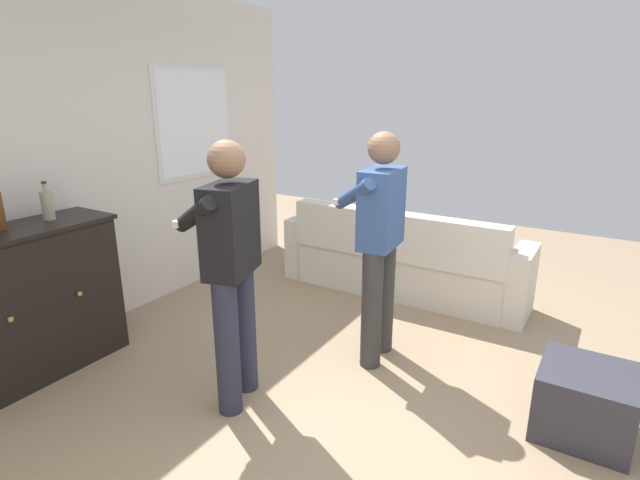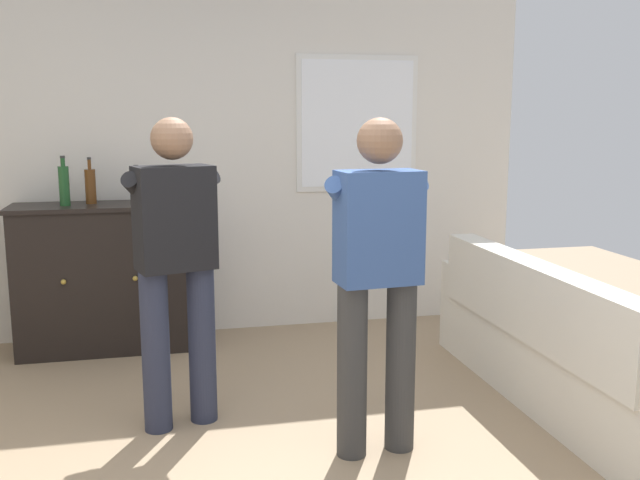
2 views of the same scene
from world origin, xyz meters
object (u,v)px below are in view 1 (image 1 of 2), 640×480
bottle_liquor_amber (47,204)px  ottoman (584,402)px  sideboard_cabinet (28,303)px  person_standing_left (230,264)px  couch (399,262)px  person_standing_right (379,238)px

bottle_liquor_amber → ottoman: size_ratio=0.53×
sideboard_cabinet → person_standing_left: size_ratio=0.73×
ottoman → person_standing_left: bearing=112.3°
bottle_liquor_amber → ottoman: 3.70m
couch → sideboard_cabinet: bearing=148.2°
sideboard_cabinet → person_standing_left: 1.56m
ottoman → person_standing_left: person_standing_left is taller
person_standing_right → couch: bearing=14.8°
bottle_liquor_amber → person_standing_left: (0.23, -1.46, -0.24)m
sideboard_cabinet → ottoman: size_ratio=2.38×
sideboard_cabinet → person_standing_right: person_standing_right is taller
couch → person_standing_right: size_ratio=1.43×
person_standing_left → bottle_liquor_amber: bearing=98.8°
person_standing_left → person_standing_right: 1.10m
couch → bottle_liquor_amber: bottle_liquor_amber is taller
bottle_liquor_amber → person_standing_right: 2.34m
couch → ottoman: (-1.36, -1.73, -0.13)m
couch → person_standing_right: 1.38m
bottle_liquor_amber → person_standing_left: bearing=-81.2°
bottle_liquor_amber → couch: bearing=-35.2°
couch → person_standing_right: (-1.20, -0.32, 0.60)m
sideboard_cabinet → person_standing_right: 2.47m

